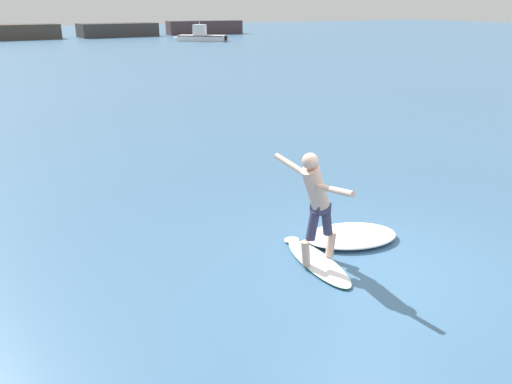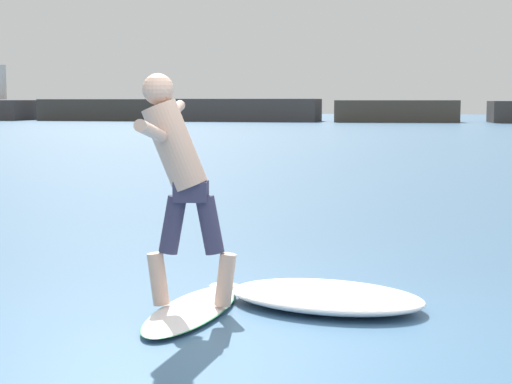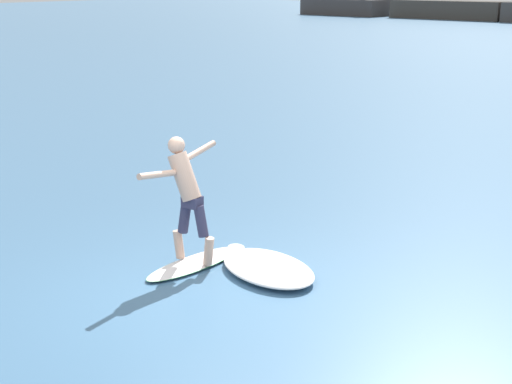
{
  "view_description": "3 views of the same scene",
  "coord_description": "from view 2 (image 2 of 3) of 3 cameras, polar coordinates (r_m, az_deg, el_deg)",
  "views": [
    {
      "loc": [
        -4.75,
        -5.2,
        3.89
      ],
      "look_at": [
        -0.81,
        2.31,
        0.69
      ],
      "focal_mm": 35.0,
      "sensor_mm": 36.0,
      "label": 1
    },
    {
      "loc": [
        1.18,
        -5.81,
        1.68
      ],
      "look_at": [
        -0.33,
        1.78,
        0.85
      ],
      "focal_mm": 60.0,
      "sensor_mm": 36.0,
      "label": 2
    },
    {
      "loc": [
        6.16,
        -6.31,
        4.03
      ],
      "look_at": [
        -0.46,
        1.82,
        0.86
      ],
      "focal_mm": 50.0,
      "sensor_mm": 36.0,
      "label": 3
    }
  ],
  "objects": [
    {
      "name": "surfer",
      "position": [
        6.66,
        -5.26,
        1.56
      ],
      "size": [
        0.76,
        1.71,
        1.82
      ],
      "color": "#CDA38C",
      "rests_on": "surfboard"
    },
    {
      "name": "ground_plane",
      "position": [
        6.16,
        -0.21,
        -9.71
      ],
      "size": [
        200.0,
        200.0,
        0.0
      ],
      "primitive_type": "plane",
      "color": "#3E668C"
    },
    {
      "name": "rock_jetty_breakwater",
      "position": [
        68.53,
        3.03,
        5.45
      ],
      "size": [
        69.29,
        4.85,
        4.69
      ],
      "color": "#3F3A39",
      "rests_on": "ground"
    },
    {
      "name": "surfboard",
      "position": [
        6.86,
        -4.21,
        -7.78
      ],
      "size": [
        0.63,
        1.89,
        0.21
      ],
      "color": "white",
      "rests_on": "ground"
    },
    {
      "name": "wave_foam_at_tail",
      "position": [
        7.06,
        4.69,
        -6.94
      ],
      "size": [
        1.86,
        1.43,
        0.17
      ],
      "color": "white",
      "rests_on": "ground"
    }
  ]
}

